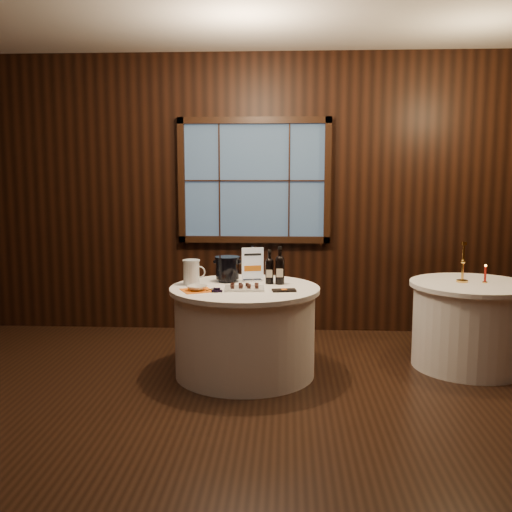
# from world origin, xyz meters

# --- Properties ---
(ground) EXTENTS (6.00, 6.00, 0.00)m
(ground) POSITION_xyz_m (0.00, 0.00, 0.00)
(ground) COLOR black
(ground) RESTS_ON ground
(back_wall) EXTENTS (6.00, 0.10, 3.00)m
(back_wall) POSITION_xyz_m (0.00, 2.48, 1.54)
(back_wall) COLOR black
(back_wall) RESTS_ON ground
(main_table) EXTENTS (1.28, 1.28, 0.77)m
(main_table) POSITION_xyz_m (0.00, 1.00, 0.39)
(main_table) COLOR white
(main_table) RESTS_ON ground
(side_table) EXTENTS (1.08, 1.08, 0.77)m
(side_table) POSITION_xyz_m (2.00, 1.30, 0.39)
(side_table) COLOR white
(side_table) RESTS_ON ground
(sign_stand) EXTENTS (0.19, 0.13, 0.32)m
(sign_stand) POSITION_xyz_m (0.05, 1.26, 0.88)
(sign_stand) COLOR silver
(sign_stand) RESTS_ON main_table
(port_bottle_left) EXTENTS (0.07, 0.07, 0.30)m
(port_bottle_left) POSITION_xyz_m (0.21, 1.15, 0.90)
(port_bottle_left) COLOR black
(port_bottle_left) RESTS_ON main_table
(port_bottle_right) EXTENTS (0.08, 0.08, 0.33)m
(port_bottle_right) POSITION_xyz_m (0.30, 1.14, 0.91)
(port_bottle_right) COLOR black
(port_bottle_right) RESTS_ON main_table
(ice_bucket) EXTENTS (0.22, 0.22, 0.23)m
(ice_bucket) POSITION_xyz_m (-0.17, 1.24, 0.89)
(ice_bucket) COLOR black
(ice_bucket) RESTS_ON main_table
(chocolate_plate) EXTENTS (0.34, 0.24, 0.05)m
(chocolate_plate) POSITION_xyz_m (0.01, 0.88, 0.79)
(chocolate_plate) COLOR silver
(chocolate_plate) RESTS_ON main_table
(chocolate_box) EXTENTS (0.21, 0.13, 0.02)m
(chocolate_box) POSITION_xyz_m (0.34, 0.83, 0.78)
(chocolate_box) COLOR black
(chocolate_box) RESTS_ON main_table
(grape_bunch) EXTENTS (0.15, 0.07, 0.03)m
(grape_bunch) POSITION_xyz_m (-0.21, 0.77, 0.79)
(grape_bunch) COLOR black
(grape_bunch) RESTS_ON main_table
(glass_pitcher) EXTENTS (0.20, 0.15, 0.22)m
(glass_pitcher) POSITION_xyz_m (-0.47, 1.08, 0.88)
(glass_pitcher) COLOR silver
(glass_pitcher) RESTS_ON main_table
(orange_napkin) EXTENTS (0.32, 0.32, 0.00)m
(orange_napkin) POSITION_xyz_m (-0.38, 0.82, 0.77)
(orange_napkin) COLOR orange
(orange_napkin) RESTS_ON main_table
(cracker_bowl) EXTENTS (0.21, 0.21, 0.04)m
(cracker_bowl) POSITION_xyz_m (-0.38, 0.82, 0.79)
(cracker_bowl) COLOR silver
(cracker_bowl) RESTS_ON orange_napkin
(brass_candlestick) EXTENTS (0.10, 0.10, 0.36)m
(brass_candlestick) POSITION_xyz_m (1.92, 1.33, 0.90)
(brass_candlestick) COLOR gold
(brass_candlestick) RESTS_ON side_table
(red_candle) EXTENTS (0.04, 0.04, 0.16)m
(red_candle) POSITION_xyz_m (2.11, 1.30, 0.84)
(red_candle) COLOR gold
(red_candle) RESTS_ON side_table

